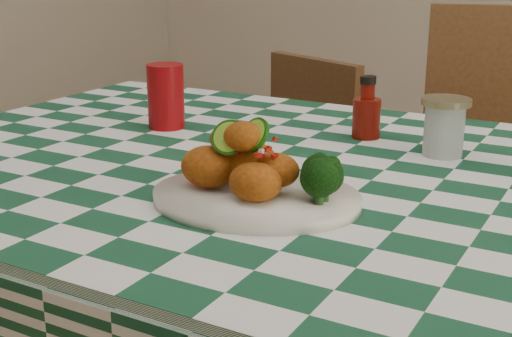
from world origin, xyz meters
The scene contains 8 objects.
plate centered at (-0.01, -0.19, 0.80)m, with size 0.31×0.24×0.02m, color silver, non-canonical shape.
fried_chicken_pile centered at (-0.02, -0.19, 0.86)m, with size 0.16×0.12×0.10m, color #AD5010, non-canonical shape.
broccoli_side centered at (0.09, -0.18, 0.84)m, with size 0.08×0.08×0.06m, color black, non-canonical shape.
red_tumbler centered at (-0.40, 0.13, 0.85)m, with size 0.08×0.08×0.13m, color maroon.
ketchup_bottle centered at (0.00, 0.25, 0.85)m, with size 0.06×0.06×0.12m, color #690D05, non-canonical shape.
mason_jar centered at (0.16, 0.20, 0.84)m, with size 0.09×0.09×0.11m, color #B2BCBA, non-canonical shape.
wooden_chair_left centered at (-0.49, 0.75, 0.41)m, with size 0.38×0.40×0.83m, color #472814, non-canonical shape.
wooden_chair_right centered at (0.21, 0.72, 0.50)m, with size 0.46×0.48×1.01m, color #472814, non-canonical shape.
Camera 1 is at (0.48, -1.06, 1.15)m, focal length 50.00 mm.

